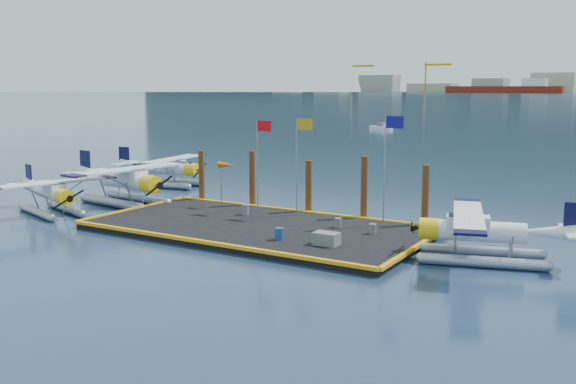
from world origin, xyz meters
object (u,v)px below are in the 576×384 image
at_px(drum_2, 338,223).
at_px(drum_5, 245,209).
at_px(drum_4, 373,229).
at_px(drum_1, 279,234).
at_px(seaplane_a, 52,195).
at_px(flagpole_blue, 388,154).
at_px(piling_2, 309,189).
at_px(flagpole_yellow, 299,152).
at_px(piling_1, 252,181).
at_px(seaplane_d, 475,234).
at_px(seaplane_c, 169,170).
at_px(flagpole_red, 260,151).
at_px(piling_4, 425,198).
at_px(seaplane_b, 128,183).
at_px(crate, 326,239).
at_px(windsock, 227,166).
at_px(piling_3, 364,190).
at_px(piling_0, 202,177).

xyz_separation_m(drum_2, drum_5, (-6.87, 0.35, 0.05)).
bearing_deg(drum_4, drum_1, -133.86).
bearing_deg(drum_5, seaplane_a, -157.54).
height_order(flagpole_blue, piling_2, flagpole_blue).
height_order(flagpole_yellow, piling_1, flagpole_yellow).
bearing_deg(drum_1, flagpole_yellow, 110.79).
bearing_deg(seaplane_d, seaplane_c, 53.56).
xyz_separation_m(flagpole_red, flagpole_yellow, (3.00, 0.00, 0.12)).
bearing_deg(drum_2, piling_4, 40.80).
distance_m(flagpole_yellow, piling_4, 8.35).
distance_m(seaplane_b, seaplane_c, 8.93).
bearing_deg(drum_2, seaplane_d, -12.53).
bearing_deg(piling_4, flagpole_blue, -138.42).
height_order(drum_5, piling_4, piling_4).
distance_m(seaplane_b, piling_2, 13.78).
relative_size(crate, windsock, 0.42).
bearing_deg(seaplane_d, drum_1, 87.72).
xyz_separation_m(seaplane_a, piling_2, (15.26, 8.25, 0.57)).
bearing_deg(piling_3, piling_2, 180.00).
xyz_separation_m(drum_2, piling_4, (4.06, 3.50, 1.32)).
bearing_deg(drum_2, piling_0, 164.85).
relative_size(drum_4, piling_4, 0.14).
bearing_deg(flagpole_red, seaplane_d, -13.98).
height_order(seaplane_b, flagpole_blue, flagpole_blue).
xyz_separation_m(piling_0, piling_1, (4.50, 0.00, 0.10)).
bearing_deg(crate, piling_4, 70.30).
bearing_deg(drum_1, flagpole_blue, 60.17).
bearing_deg(drum_5, drum_1, -40.61).
bearing_deg(seaplane_d, piling_2, 50.06).
xyz_separation_m(seaplane_a, flagpole_blue, (21.46, 6.65, 3.36)).
distance_m(drum_2, piling_2, 5.41).
distance_m(flagpole_yellow, piling_0, 9.67).
xyz_separation_m(drum_4, flagpole_blue, (-0.15, 2.38, 4.00)).
bearing_deg(drum_4, windsock, 168.68).
height_order(flagpole_yellow, flagpole_blue, flagpole_blue).
bearing_deg(drum_4, seaplane_c, 158.35).
bearing_deg(piling_3, flagpole_blue, -36.07).
height_order(seaplane_c, windsock, windsock).
relative_size(piling_1, piling_2, 1.11).
relative_size(seaplane_d, piling_0, 2.24).
xyz_separation_m(piling_0, piling_4, (17.00, 0.00, 0.00)).
height_order(seaplane_c, flagpole_yellow, flagpole_yellow).
height_order(flagpole_red, piling_4, flagpole_red).
xyz_separation_m(windsock, piling_4, (13.53, 1.60, -1.23)).
relative_size(crate, piling_1, 0.32).
bearing_deg(piling_4, crate, -109.70).
bearing_deg(piling_2, seaplane_a, -151.60).
xyz_separation_m(drum_1, flagpole_red, (-5.38, 6.29, 3.67)).
xyz_separation_m(drum_2, piling_2, (-3.94, 3.50, 1.22)).
bearing_deg(drum_5, seaplane_d, -8.28).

